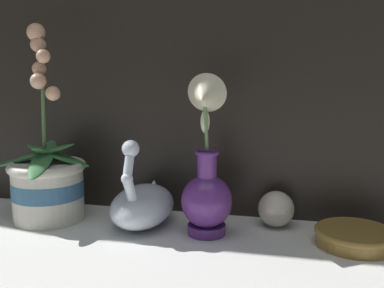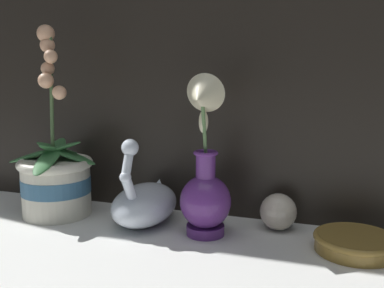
# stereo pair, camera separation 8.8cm
# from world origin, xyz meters

# --- Properties ---
(ground_plane) EXTENTS (2.80, 2.80, 0.00)m
(ground_plane) POSITION_xyz_m (0.00, 0.00, 0.00)
(ground_plane) COLOR silver
(orchid_potted_plant) EXTENTS (0.22, 0.22, 0.42)m
(orchid_potted_plant) POSITION_xyz_m (-0.33, 0.10, 0.09)
(orchid_potted_plant) COLOR beige
(orchid_potted_plant) RESTS_ON ground_plane
(swan_figurine) EXTENTS (0.12, 0.20, 0.19)m
(swan_figurine) POSITION_xyz_m (-0.11, 0.11, 0.05)
(swan_figurine) COLOR silver
(swan_figurine) RESTS_ON ground_plane
(blue_vase) EXTENTS (0.10, 0.11, 0.32)m
(blue_vase) POSITION_xyz_m (0.02, 0.09, 0.11)
(blue_vase) COLOR #602D7F
(blue_vase) RESTS_ON ground_plane
(glass_sphere) EXTENTS (0.07, 0.07, 0.07)m
(glass_sphere) POSITION_xyz_m (0.16, 0.17, 0.04)
(glass_sphere) COLOR beige
(glass_sphere) RESTS_ON ground_plane
(amber_dish) EXTENTS (0.15, 0.15, 0.03)m
(amber_dish) POSITION_xyz_m (0.30, 0.10, 0.02)
(amber_dish) COLOR olive
(amber_dish) RESTS_ON ground_plane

